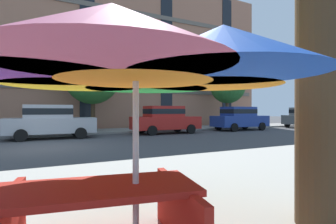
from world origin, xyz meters
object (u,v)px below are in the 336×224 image
Objects in this scene: street_tree_right at (227,87)px; picnic_table at (98,217)px; sedan_silver at (50,121)px; sedan_blue at (239,118)px; sedan_red at (165,119)px; street_tree_middle at (91,76)px; patio_umbrella at (136,61)px; sedan_gray at (306,117)px; stop_sign at (334,108)px.

street_tree_right is 2.55× the size of picnic_table.
sedan_silver and sedan_blue have the same top height.
sedan_red is 5.95m from street_tree_middle.
sedan_silver reaches higher than picnic_table.
sedan_gray is at bearing 31.28° from patio_umbrella.
sedan_red is 14.18m from sedan_gray.
patio_umbrella is at bearing -12.76° from picnic_table.
sedan_red is 1.00× the size of sedan_blue.
patio_umbrella is 1.49m from picnic_table.
sedan_blue is 4.04m from street_tree_right.
street_tree_middle is 1.77× the size of patio_umbrella.
street_tree_middle is 16.18m from patio_umbrella.
street_tree_middle is (-28.98, -0.55, 2.00)m from stop_sign.
sedan_blue is 0.76× the size of street_tree_middle.
sedan_blue and sedan_gray have the same top height.
sedan_blue is at bearing 0.00° from sedan_silver.
patio_umbrella is at bearing -148.72° from sedan_gray.
street_tree_right reaches higher than patio_umbrella.
street_tree_middle is (-18.29, 3.15, 2.93)m from sedan_gray.
picnic_table is at bearing -133.36° from street_tree_right.
stop_sign reaches higher than sedan_silver.
street_tree_right reaches higher than sedan_blue.
stop_sign is 0.87× the size of patio_umbrella.
stop_sign is at bearing 2.87° from street_tree_right.
sedan_blue is at bearing -112.86° from street_tree_right.
sedan_gray is 24.48m from patio_umbrella.
street_tree_right is at bearing -177.13° from stop_sign.
street_tree_right reaches higher than stop_sign.
sedan_red is 6.34m from sedan_blue.
sedan_gray is 7.69m from street_tree_right.
picnic_table is at bearing -100.60° from street_tree_middle.
street_tree_right reaches higher than sedan_red.
sedan_blue is 2.14× the size of picnic_table.
patio_umbrella is at bearing -152.57° from stop_sign.
sedan_blue is 11.30m from street_tree_middle.
street_tree_middle reaches higher than picnic_table.
stop_sign is 17.44m from street_tree_right.
stop_sign is (10.69, 3.70, 0.93)m from sedan_gray.
picnic_table is (-13.40, -12.62, -0.46)m from sedan_blue.
street_tree_right reaches higher than sedan_silver.
sedan_silver is at bearing 180.00° from sedan_gray.
street_tree_middle is (-4.11, 3.15, 2.93)m from sedan_red.
sedan_red is 25.16m from stop_sign.
street_tree_right is 21.48m from picnic_table.
sedan_gray is 1.35× the size of patio_umbrella.
patio_umbrella reaches higher than sedan_gray.
sedan_gray is at bearing -9.77° from street_tree_middle.
patio_umbrella is (-20.90, -12.70, 0.98)m from sedan_gray.
patio_umbrella reaches higher than sedan_silver.
sedan_blue reaches higher than picnic_table.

